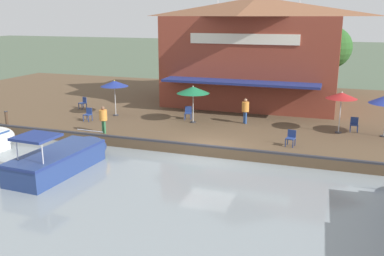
% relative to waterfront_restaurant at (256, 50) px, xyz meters
% --- Properties ---
extents(ground_plane, '(220.00, 220.00, 0.00)m').
position_rel_waterfront_restaurant_xyz_m(ground_plane, '(13.20, 0.23, -4.68)').
color(ground_plane, '#4C5B47').
extents(quay_deck, '(22.00, 56.00, 0.60)m').
position_rel_waterfront_restaurant_xyz_m(quay_deck, '(2.20, 0.23, -4.38)').
color(quay_deck, brown).
rests_on(quay_deck, ground).
extents(quay_edge_fender, '(0.20, 50.40, 0.10)m').
position_rel_waterfront_restaurant_xyz_m(quay_edge_fender, '(13.10, 0.23, -4.03)').
color(quay_edge_fender, '#2D2D33').
rests_on(quay_edge_fender, quay_deck).
extents(waterfront_restaurant, '(11.32, 13.17, 9.22)m').
position_rel_waterfront_restaurant_xyz_m(waterfront_restaurant, '(0.00, 0.00, 0.00)').
color(waterfront_restaurant, brown).
rests_on(waterfront_restaurant, quay_deck).
extents(patio_umbrella_far_corner, '(1.78, 1.78, 2.45)m').
position_rel_waterfront_restaurant_xyz_m(patio_umbrella_far_corner, '(7.97, 6.57, -1.86)').
color(patio_umbrella_far_corner, '#B7B7B7').
rests_on(patio_umbrella_far_corner, quay_deck).
extents(patio_umbrella_mid_patio_right, '(2.08, 2.08, 2.38)m').
position_rel_waterfront_restaurant_xyz_m(patio_umbrella_mid_patio_right, '(8.37, -2.31, -1.96)').
color(patio_umbrella_mid_patio_right, '#B7B7B7').
rests_on(patio_umbrella_mid_patio_right, quay_deck).
extents(patio_umbrella_mid_patio_left, '(1.88, 1.88, 2.45)m').
position_rel_waterfront_restaurant_xyz_m(patio_umbrella_mid_patio_left, '(8.23, -7.99, -1.87)').
color(patio_umbrella_mid_patio_left, '#B7B7B7').
rests_on(patio_umbrella_mid_patio_left, quay_deck).
extents(cafe_chair_far_corner_seat, '(0.57, 0.57, 0.85)m').
position_rel_waterfront_restaurant_xyz_m(cafe_chair_far_corner_seat, '(7.02, -11.33, -3.60)').
color(cafe_chair_far_corner_seat, navy).
rests_on(cafe_chair_far_corner_seat, quay_deck).
extents(cafe_chair_mid_patio, '(0.45, 0.45, 0.85)m').
position_rel_waterfront_restaurant_xyz_m(cafe_chair_mid_patio, '(7.33, 7.42, -3.60)').
color(cafe_chair_mid_patio, navy).
rests_on(cafe_chair_mid_patio, quay_deck).
extents(cafe_chair_beside_entrance, '(0.51, 0.51, 0.85)m').
position_rel_waterfront_restaurant_xyz_m(cafe_chair_beside_entrance, '(11.50, 4.21, -3.60)').
color(cafe_chair_beside_entrance, navy).
rests_on(cafe_chair_beside_entrance, quay_deck).
extents(cafe_chair_back_row_seat, '(0.53, 0.53, 0.85)m').
position_rel_waterfront_restaurant_xyz_m(cafe_chair_back_row_seat, '(7.61, -2.92, -3.60)').
color(cafe_chair_back_row_seat, navy).
rests_on(cafe_chair_back_row_seat, quay_deck).
extents(cafe_chair_facing_river, '(0.46, 0.46, 0.85)m').
position_rel_waterfront_restaurant_xyz_m(cafe_chair_facing_river, '(10.16, -8.94, -3.60)').
color(cafe_chair_facing_river, navy).
rests_on(cafe_chair_facing_river, quay_deck).
extents(person_at_quay_edge, '(0.46, 0.46, 1.61)m').
position_rel_waterfront_restaurant_xyz_m(person_at_quay_edge, '(7.52, 0.90, -3.07)').
color(person_at_quay_edge, '#2D5193').
rests_on(person_at_quay_edge, quay_deck).
extents(person_near_entrance, '(0.45, 0.45, 1.60)m').
position_rel_waterfront_restaurant_xyz_m(person_near_entrance, '(12.50, -6.41, -3.08)').
color(person_near_entrance, '#337547').
rests_on(person_near_entrance, quay_deck).
extents(motorboat_outer_channel, '(6.05, 2.30, 2.12)m').
position_rel_waterfront_restaurant_xyz_m(motorboat_outer_channel, '(17.14, -5.88, -4.01)').
color(motorboat_outer_channel, navy).
rests_on(motorboat_outer_channel, river_water).
extents(mooring_post, '(0.22, 0.22, 0.91)m').
position_rel_waterfront_restaurant_xyz_m(mooring_post, '(12.85, -13.12, -3.62)').
color(mooring_post, '#473323').
rests_on(mooring_post, quay_deck).
extents(tree_behind_restaurant, '(3.79, 3.61, 5.76)m').
position_rel_waterfront_restaurant_xyz_m(tree_behind_restaurant, '(-5.89, 5.33, -0.23)').
color(tree_behind_restaurant, brown).
rests_on(tree_behind_restaurant, quay_deck).
extents(tree_upstream_bank, '(4.86, 4.63, 6.74)m').
position_rel_waterfront_restaurant_xyz_m(tree_upstream_bank, '(-3.59, 2.96, 0.22)').
color(tree_upstream_bank, brown).
rests_on(tree_upstream_bank, quay_deck).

